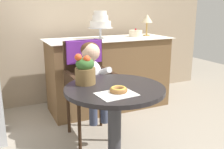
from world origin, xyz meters
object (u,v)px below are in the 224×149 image
flower_vase (85,70)px  table_lamp (147,19)px  cafe_table (115,114)px  round_layer_cake (136,33)px  seated_child (92,73)px  tiered_cake_stand (100,22)px  wicker_chair (87,73)px  donut_front (119,90)px

flower_vase → table_lamp: bearing=42.6°
cafe_table → round_layer_cake: round_layer_cake is taller
seated_child → round_layer_cake: size_ratio=4.24×
seated_child → table_lamp: (1.07, 0.76, 0.44)m
tiered_cake_stand → wicker_chair: bearing=-124.6°
cafe_table → donut_front: size_ratio=6.00×
table_lamp → wicker_chair: bearing=-150.7°
seated_child → flower_vase: 0.50m
round_layer_cake → table_lamp: 0.25m
wicker_chair → table_lamp: bearing=29.5°
seated_child → flower_vase: bearing=-116.8°
wicker_chair → donut_front: bearing=-95.3°
donut_front → flower_vase: flower_vase is taller
seated_child → tiered_cake_stand: 0.91m
cafe_table → donut_front: donut_front is taller
tiered_cake_stand → round_layer_cake: (0.52, 0.04, -0.16)m
wicker_chair → round_layer_cake: size_ratio=5.57×
wicker_chair → seated_child: (0.00, -0.16, 0.04)m
cafe_table → seated_child: (0.06, 0.59, 0.17)m
round_layer_cake → cafe_table: bearing=-125.4°
flower_vase → tiered_cake_stand: size_ratio=0.69×
seated_child → cafe_table: bearing=-95.3°
donut_front → tiered_cake_stand: bearing=71.8°
donut_front → round_layer_cake: round_layer_cake is taller
wicker_chair → tiered_cake_stand: 0.81m
wicker_chair → round_layer_cake: 1.12m
cafe_table → donut_front: bearing=-103.9°
cafe_table → flower_vase: (-0.16, 0.16, 0.32)m
seated_child → wicker_chair: bearing=90.0°
flower_vase → round_layer_cake: (1.12, 1.18, 0.11)m
donut_front → tiered_cake_stand: (0.47, 1.42, 0.36)m
cafe_table → table_lamp: (1.13, 1.35, 0.61)m
flower_vase → tiered_cake_stand: tiered_cake_stand is taller
cafe_table → flower_vase: 0.39m
wicker_chair → tiered_cake_stand: (0.38, 0.55, 0.46)m
cafe_table → flower_vase: bearing=134.7°
seated_child → table_lamp: size_ratio=2.55×
cafe_table → table_lamp: size_ratio=2.53×
round_layer_cake → donut_front: bearing=-123.9°
wicker_chair → cafe_table: bearing=-94.0°
flower_vase → tiered_cake_stand: bearing=62.3°
donut_front → flower_vase: 0.33m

